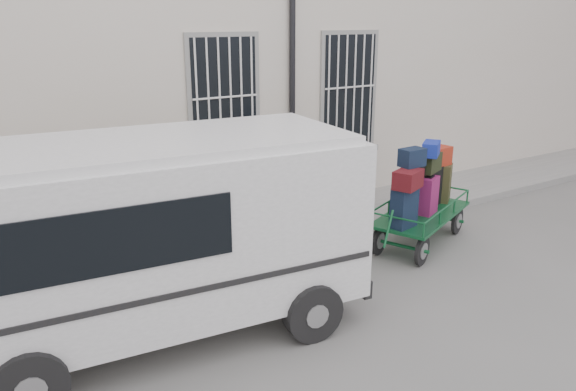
{
  "coord_description": "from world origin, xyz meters",
  "views": [
    {
      "loc": [
        -4.63,
        -5.78,
        3.65
      ],
      "look_at": [
        -0.35,
        1.0,
        1.11
      ],
      "focal_mm": 35.0,
      "sensor_mm": 36.0,
      "label": 1
    }
  ],
  "objects": [
    {
      "name": "sidewalk",
      "position": [
        0.0,
        2.2,
        0.07
      ],
      "size": [
        24.0,
        1.7,
        0.15
      ],
      "primitive_type": "cube",
      "color": "gray",
      "rests_on": "ground"
    },
    {
      "name": "van",
      "position": [
        -2.68,
        0.13,
        1.36
      ],
      "size": [
        4.9,
        2.52,
        2.38
      ],
      "rotation": [
        0.0,
        0.0,
        -0.1
      ],
      "color": "silver",
      "rests_on": "ground"
    },
    {
      "name": "ground",
      "position": [
        0.0,
        0.0,
        0.0
      ],
      "size": [
        80.0,
        80.0,
        0.0
      ],
      "primitive_type": "plane",
      "color": "slate",
      "rests_on": "ground"
    },
    {
      "name": "luggage_cart",
      "position": [
        1.95,
        0.5,
        0.92
      ],
      "size": [
        2.48,
        1.7,
        1.75
      ],
      "rotation": [
        0.0,
        0.0,
        0.4
      ],
      "color": "black",
      "rests_on": "ground"
    },
    {
      "name": "building",
      "position": [
        0.0,
        5.5,
        3.0
      ],
      "size": [
        24.0,
        5.15,
        6.0
      ],
      "color": "beige",
      "rests_on": "ground"
    }
  ]
}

